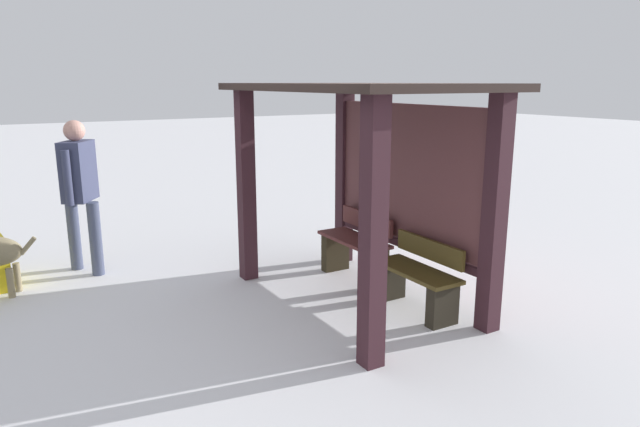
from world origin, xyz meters
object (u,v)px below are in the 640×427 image
at_px(bench_left_inside, 355,250).
at_px(bus_shelter, 373,148).
at_px(person_walking, 79,184).
at_px(bench_center_inside, 417,280).

bearing_deg(bench_left_inside, bus_shelter, -17.83).
bearing_deg(bus_shelter, person_walking, -134.42).
xyz_separation_m(bench_left_inside, bench_center_inside, (1.09, 0.00, -0.03)).
bearing_deg(bench_center_inside, bench_left_inside, -179.94).
bearing_deg(bus_shelter, bench_center_inside, 17.94).
distance_m(bench_left_inside, person_walking, 3.30).
bearing_deg(person_walking, bus_shelter, 45.58).
distance_m(bus_shelter, person_walking, 3.47).
bearing_deg(bench_left_inside, person_walking, -125.29).
height_order(bench_left_inside, person_walking, person_walking).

